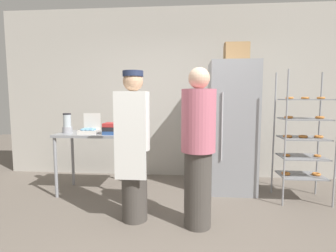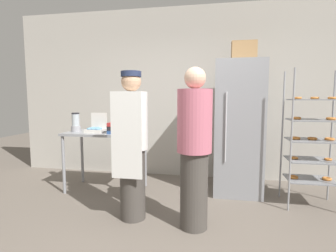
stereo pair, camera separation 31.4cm
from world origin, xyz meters
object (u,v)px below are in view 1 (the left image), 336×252
at_px(donut_box, 89,130).
at_px(person_customer, 198,147).
at_px(person_baker, 134,144).
at_px(baking_rack, 303,137).
at_px(blender_pitcher, 67,124).
at_px(cardboard_storage_box, 236,53).
at_px(binder_stack, 115,129).
at_px(refrigerator, 231,127).

relative_size(donut_box, person_customer, 0.17).
bearing_deg(person_baker, baking_rack, 20.29).
relative_size(baking_rack, person_customer, 1.03).
height_order(baking_rack, donut_box, baking_rack).
relative_size(blender_pitcher, cardboard_storage_box, 0.80).
height_order(binder_stack, person_customer, person_customer).
xyz_separation_m(refrigerator, person_customer, (-0.53, -1.22, -0.09)).
relative_size(cardboard_storage_box, person_baker, 0.21).
distance_m(donut_box, person_baker, 1.12).
distance_m(baking_rack, person_baker, 2.26).
height_order(blender_pitcher, person_customer, person_customer).
relative_size(blender_pitcher, person_customer, 0.17).
relative_size(refrigerator, cardboard_storage_box, 5.40).
height_order(blender_pitcher, binder_stack, blender_pitcher).
relative_size(binder_stack, cardboard_storage_box, 0.90).
relative_size(baking_rack, binder_stack, 5.48).
bearing_deg(person_customer, cardboard_storage_box, 66.31).
xyz_separation_m(blender_pitcher, person_baker, (1.16, -0.83, -0.13)).
xyz_separation_m(donut_box, blender_pitcher, (-0.35, 0.06, 0.08)).
xyz_separation_m(donut_box, binder_stack, (0.39, -0.04, 0.03)).
height_order(donut_box, person_customer, person_customer).
bearing_deg(baking_rack, cardboard_storage_box, 150.67).
height_order(baking_rack, person_baker, baking_rack).
bearing_deg(donut_box, blender_pitcher, 169.58).
height_order(binder_stack, person_baker, person_baker).
relative_size(person_baker, person_customer, 0.99).
xyz_separation_m(baking_rack, blender_pitcher, (-3.28, 0.05, 0.15)).
bearing_deg(refrigerator, cardboard_storage_box, 61.51).
bearing_deg(person_baker, refrigerator, 42.73).
bearing_deg(person_baker, cardboard_storage_box, 44.03).
height_order(refrigerator, cardboard_storage_box, cardboard_storage_box).
distance_m(donut_box, cardboard_storage_box, 2.42).
relative_size(refrigerator, blender_pitcher, 6.74).
xyz_separation_m(binder_stack, cardboard_storage_box, (1.71, 0.52, 1.08)).
xyz_separation_m(donut_box, cardboard_storage_box, (2.10, 0.48, 1.11)).
bearing_deg(cardboard_storage_box, person_customer, -113.69).
bearing_deg(baking_rack, binder_stack, -178.77).
relative_size(blender_pitcher, person_baker, 0.17).
relative_size(baking_rack, person_baker, 1.04).
height_order(donut_box, cardboard_storage_box, cardboard_storage_box).
distance_m(cardboard_storage_box, person_baker, 2.14).
bearing_deg(binder_stack, baking_rack, 1.23).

